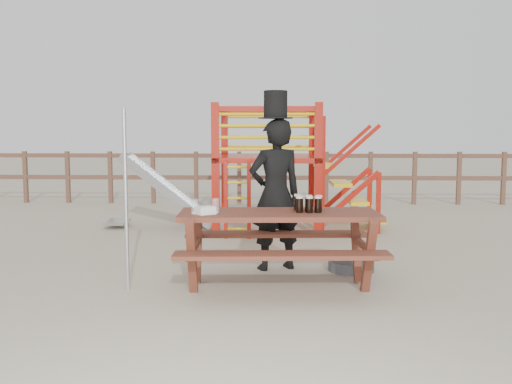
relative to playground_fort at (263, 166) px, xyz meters
The scene contains 10 objects.
ground 3.74m from the playground_fort, 91.99° to the right, with size 60.00×60.00×0.00m, color tan.
back_fence 3.44m from the playground_fort, 92.08° to the left, with size 15.09×0.09×1.20m.
playground_fort is the anchor object (origin of this frame).
picnic_table 3.75m from the playground_fort, 86.12° to the right, with size 2.15×1.54×0.81m.
man_with_hat 2.90m from the playground_fort, 85.82° to the right, with size 0.77×0.65×2.12m.
metal_pole 4.09m from the playground_fort, 108.92° to the right, with size 0.04×0.04×1.88m, color #B2B2B7.
parasol_base 3.32m from the playground_fort, 69.32° to the right, with size 0.54×0.54×0.23m.
paper_bag 3.93m from the playground_fort, 97.32° to the right, with size 0.18×0.14×0.08m, color white.
stout_pints 3.72m from the playground_fort, 81.49° to the right, with size 0.29×0.27×0.17m.
empty_glasses 3.87m from the playground_fort, 97.57° to the right, with size 0.28×0.15×0.15m.
Camera 1 is at (0.34, -6.05, 1.64)m, focal length 40.00 mm.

